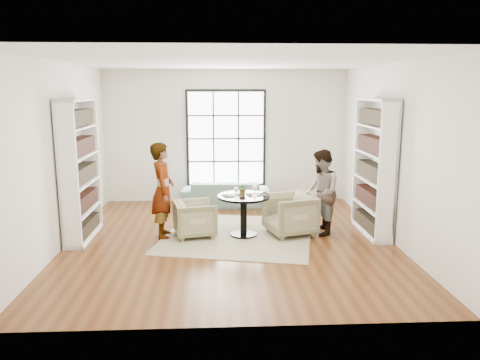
{
  "coord_description": "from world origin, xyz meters",
  "views": [
    {
      "loc": [
        -0.22,
        -7.71,
        2.56
      ],
      "look_at": [
        0.19,
        0.4,
        0.98
      ],
      "focal_mm": 35.0,
      "sensor_mm": 36.0,
      "label": 1
    }
  ],
  "objects": [
    {
      "name": "sofa",
      "position": [
        -0.03,
        2.45,
        0.28
      ],
      "size": [
        1.95,
        0.83,
        0.56
      ],
      "primitive_type": "imported",
      "rotation": [
        0.0,
        0.0,
        3.1
      ],
      "color": "gray",
      "rests_on": "ground"
    },
    {
      "name": "pedestal_table",
      "position": [
        0.25,
        0.24,
        0.53
      ],
      "size": [
        0.92,
        0.92,
        0.73
      ],
      "rotation": [
        0.0,
        0.0,
        0.22
      ],
      "color": "black",
      "rests_on": "ground"
    },
    {
      "name": "wine_glass_right",
      "position": [
        0.43,
        0.13,
        0.89
      ],
      "size": [
        0.1,
        0.1,
        0.21
      ],
      "color": "silver",
      "rests_on": "pedestal_table"
    },
    {
      "name": "armchair_left",
      "position": [
        -0.61,
        0.27,
        0.32
      ],
      "size": [
        0.83,
        0.82,
        0.64
      ],
      "primitive_type": "imported",
      "rotation": [
        0.0,
        0.0,
        1.79
      ],
      "color": "#B9B484",
      "rests_on": "ground"
    },
    {
      "name": "ground",
      "position": [
        0.0,
        0.0,
        0.0
      ],
      "size": [
        6.0,
        6.0,
        0.0
      ],
      "primitive_type": "plane",
      "color": "#5B3515"
    },
    {
      "name": "armchair_right",
      "position": [
        1.07,
        0.28,
        0.37
      ],
      "size": [
        0.99,
        0.98,
        0.73
      ],
      "primitive_type": "imported",
      "rotation": [
        0.0,
        0.0,
        -1.28
      ],
      "color": "#C7B38E",
      "rests_on": "ground"
    },
    {
      "name": "room_shell",
      "position": [
        0.0,
        0.54,
        1.26
      ],
      "size": [
        6.0,
        6.01,
        6.0
      ],
      "color": "silver",
      "rests_on": "ground"
    },
    {
      "name": "wine_glass_left",
      "position": [
        0.11,
        0.11,
        0.86
      ],
      "size": [
        0.08,
        0.08,
        0.18
      ],
      "color": "silver",
      "rests_on": "pedestal_table"
    },
    {
      "name": "flower_centerpiece",
      "position": [
        0.24,
        0.29,
        0.83
      ],
      "size": [
        0.2,
        0.18,
        0.2
      ],
      "primitive_type": "imported",
      "rotation": [
        0.0,
        0.0,
        -0.11
      ],
      "color": "gray",
      "rests_on": "pedestal_table"
    },
    {
      "name": "cutlery_left",
      "position": [
        0.05,
        0.22,
        0.74
      ],
      "size": [
        0.19,
        0.25,
        0.01
      ],
      "primitive_type": null,
      "rotation": [
        0.0,
        0.0,
        0.22
      ],
      "color": "silver",
      "rests_on": "placemat_left"
    },
    {
      "name": "placemat_left",
      "position": [
        0.05,
        0.22,
        0.74
      ],
      "size": [
        0.39,
        0.33,
        0.01
      ],
      "primitive_type": "cube",
      "rotation": [
        0.0,
        0.0,
        0.22
      ],
      "color": "black",
      "rests_on": "pedestal_table"
    },
    {
      "name": "rug",
      "position": [
        0.15,
        0.27,
        0.01
      ],
      "size": [
        3.03,
        3.03,
        0.01
      ],
      "primitive_type": "cube",
      "rotation": [
        0.0,
        0.0,
        -0.21
      ],
      "color": "tan",
      "rests_on": "ground"
    },
    {
      "name": "cutlery_right",
      "position": [
        0.47,
        0.27,
        0.74
      ],
      "size": [
        0.19,
        0.25,
        0.01
      ],
      "primitive_type": null,
      "rotation": [
        0.0,
        0.0,
        0.22
      ],
      "color": "silver",
      "rests_on": "placemat_right"
    },
    {
      "name": "person_right",
      "position": [
        1.62,
        0.28,
        0.76
      ],
      "size": [
        0.61,
        0.76,
        1.52
      ],
      "primitive_type": "imported",
      "rotation": [
        0.0,
        0.0,
        -1.61
      ],
      "color": "gray",
      "rests_on": "ground"
    },
    {
      "name": "person_left",
      "position": [
        -1.16,
        0.27,
        0.83
      ],
      "size": [
        0.44,
        0.64,
        1.67
      ],
      "primitive_type": "imported",
      "rotation": [
        0.0,
        0.0,
        1.65
      ],
      "color": "gray",
      "rests_on": "ground"
    },
    {
      "name": "placemat_right",
      "position": [
        0.47,
        0.27,
        0.74
      ],
      "size": [
        0.39,
        0.33,
        0.01
      ],
      "primitive_type": "cube",
      "rotation": [
        0.0,
        0.0,
        0.22
      ],
      "color": "black",
      "rests_on": "pedestal_table"
    }
  ]
}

